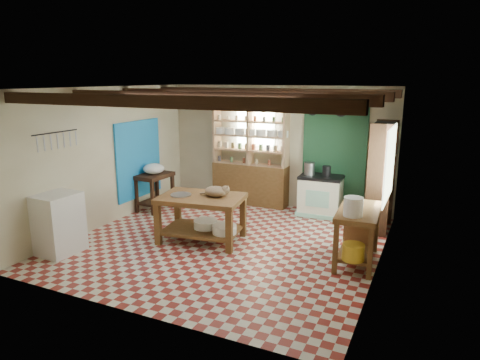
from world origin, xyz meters
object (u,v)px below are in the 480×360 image
at_px(prep_table, 155,192).
at_px(cat, 216,191).
at_px(work_table, 202,218).
at_px(stove, 320,196).
at_px(white_cabinet, 59,224).
at_px(right_counter, 357,236).

distance_m(prep_table, cat, 2.32).
xyz_separation_m(work_table, stove, (1.50, 2.24, 0.02)).
bearing_deg(stove, white_cabinet, -133.86).
bearing_deg(cat, white_cabinet, -161.80).
xyz_separation_m(prep_table, cat, (2.02, -1.03, 0.49)).
relative_size(prep_table, white_cabinet, 0.81).
relative_size(work_table, white_cabinet, 1.44).
height_order(stove, cat, cat).
xyz_separation_m(work_table, right_counter, (2.60, 0.21, 0.02)).
xyz_separation_m(stove, cat, (-1.26, -2.15, 0.47)).
relative_size(white_cabinet, cat, 2.47).
height_order(stove, right_counter, right_counter).
height_order(prep_table, right_counter, right_counter).
height_order(prep_table, white_cabinet, white_cabinet).
distance_m(stove, right_counter, 2.31).
distance_m(work_table, prep_table, 2.10).
height_order(work_table, cat, cat).
distance_m(prep_table, white_cabinet, 2.54).
bearing_deg(work_table, cat, 11.31).
bearing_deg(white_cabinet, stove, 50.61).
height_order(white_cabinet, right_counter, white_cabinet).
distance_m(prep_table, right_counter, 4.47).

